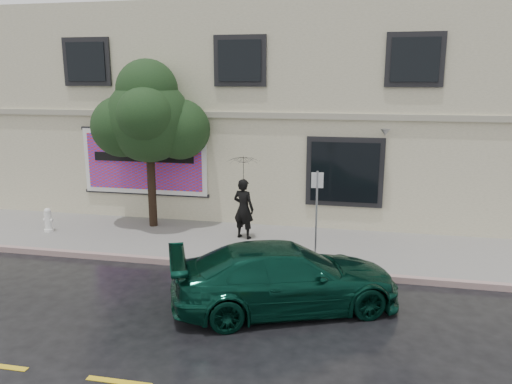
% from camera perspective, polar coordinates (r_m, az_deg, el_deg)
% --- Properties ---
extents(ground, '(90.00, 90.00, 0.00)m').
position_cam_1_polar(ground, '(11.59, -7.47, -11.21)').
color(ground, black).
rests_on(ground, ground).
extents(sidewalk, '(20.00, 3.50, 0.15)m').
position_cam_1_polar(sidewalk, '(14.45, -3.28, -5.81)').
color(sidewalk, gray).
rests_on(sidewalk, ground).
extents(curb, '(20.00, 0.18, 0.16)m').
position_cam_1_polar(curb, '(12.87, -5.29, -8.26)').
color(curb, gray).
rests_on(curb, ground).
extents(road_marking, '(19.00, 0.12, 0.01)m').
position_cam_1_polar(road_marking, '(8.76, -15.39, -20.17)').
color(road_marking, gold).
rests_on(road_marking, ground).
extents(building, '(20.00, 8.12, 7.00)m').
position_cam_1_polar(building, '(19.32, 1.02, 9.36)').
color(building, beige).
rests_on(building, ground).
extents(billboard, '(4.30, 0.16, 2.20)m').
position_cam_1_polar(billboard, '(16.56, -12.65, 3.39)').
color(billboard, white).
rests_on(billboard, ground).
extents(car, '(5.17, 3.74, 1.38)m').
position_cam_1_polar(car, '(10.49, 3.45, -9.68)').
color(car, '#083024').
rests_on(car, ground).
extents(pedestrian, '(0.74, 0.59, 1.76)m').
position_cam_1_polar(pedestrian, '(14.37, -1.43, -1.92)').
color(pedestrian, black).
rests_on(pedestrian, sidewalk).
extents(umbrella, '(1.03, 1.03, 0.74)m').
position_cam_1_polar(umbrella, '(14.10, -1.46, 2.98)').
color(umbrella, black).
rests_on(umbrella, pedestrian).
extents(street_tree, '(2.56, 2.56, 4.60)m').
position_cam_1_polar(street_tree, '(15.52, -12.18, 7.99)').
color(street_tree, black).
rests_on(street_tree, sidewalk).
extents(fire_hydrant, '(0.30, 0.28, 0.73)m').
position_cam_1_polar(fire_hydrant, '(16.39, -22.66, -2.96)').
color(fire_hydrant, white).
rests_on(fire_hydrant, sidewalk).
extents(sign_pole, '(0.29, 0.05, 2.37)m').
position_cam_1_polar(sign_pole, '(12.33, 6.93, -1.85)').
color(sign_pole, '#9FA2A8').
rests_on(sign_pole, sidewalk).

